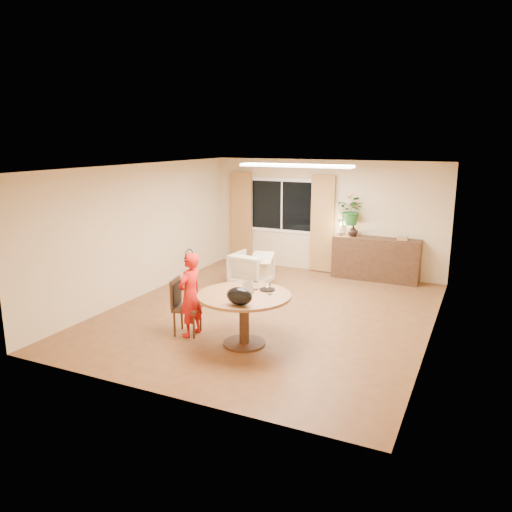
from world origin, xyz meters
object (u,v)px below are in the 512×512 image
at_px(dining_table, 244,305).
at_px(child, 190,295).
at_px(armchair, 251,269).
at_px(sideboard, 376,259).
at_px(dining_chair, 187,307).

height_order(dining_table, child, child).
distance_m(armchair, sideboard, 2.78).
bearing_deg(dining_table, child, -178.44).
height_order(child, sideboard, child).
distance_m(child, sideboard, 4.89).
relative_size(dining_table, sideboard, 0.75).
relative_size(child, armchair, 1.73).
bearing_deg(child, dining_table, 97.83).
bearing_deg(sideboard, child, -113.72).
bearing_deg(child, armchair, -167.01).
xyz_separation_m(dining_table, armchair, (-1.28, 2.90, -0.28)).
xyz_separation_m(dining_chair, child, (0.08, -0.02, 0.22)).
bearing_deg(armchair, dining_chair, 99.11).
height_order(child, armchair, child).
bearing_deg(child, sideboard, 162.55).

